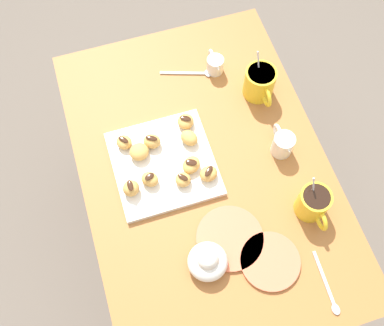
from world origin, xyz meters
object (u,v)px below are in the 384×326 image
(chocolate_sauce_pitcher, at_px, (215,64))
(beignet_7, at_px, (131,188))
(beignet_8, at_px, (186,121))
(dining_table, at_px, (204,187))
(coffee_mug_yellow_right, at_px, (313,203))
(saucer_coral_right, at_px, (270,261))
(coffee_mug_yellow_left, at_px, (260,82))
(ice_cream_bowl, at_px, (208,261))
(beignet_6, at_px, (139,152))
(beignet_1, at_px, (183,180))
(beignet_9, at_px, (208,174))
(pastry_plate_square, at_px, (164,164))
(beignet_5, at_px, (124,142))
(beignet_3, at_px, (152,141))
(saucer_coral_left, at_px, (230,238))
(beignet_4, at_px, (189,138))
(beignet_0, at_px, (150,180))
(beignet_2, at_px, (191,165))
(cream_pitcher_white, at_px, (283,144))

(chocolate_sauce_pitcher, relative_size, beignet_7, 2.03)
(beignet_8, bearing_deg, dining_table, 4.66)
(coffee_mug_yellow_right, distance_m, saucer_coral_right, 0.19)
(dining_table, bearing_deg, coffee_mug_yellow_left, 129.87)
(ice_cream_bowl, bearing_deg, dining_table, 163.38)
(beignet_6, height_order, beignet_7, beignet_7)
(beignet_1, bearing_deg, beignet_9, 86.81)
(beignet_1, height_order, beignet_8, same)
(pastry_plate_square, relative_size, beignet_7, 6.18)
(ice_cream_bowl, bearing_deg, chocolate_sauce_pitcher, 159.71)
(dining_table, xyz_separation_m, coffee_mug_yellow_right, (0.20, 0.23, 0.19))
(coffee_mug_yellow_right, height_order, beignet_5, coffee_mug_yellow_right)
(beignet_3, bearing_deg, ice_cream_bowl, 6.86)
(saucer_coral_left, bearing_deg, coffee_mug_yellow_left, 150.38)
(dining_table, relative_size, beignet_3, 21.00)
(beignet_6, bearing_deg, saucer_coral_right, 31.99)
(beignet_1, relative_size, beignet_6, 0.79)
(coffee_mug_yellow_right, bearing_deg, dining_table, -130.59)
(pastry_plate_square, height_order, beignet_5, beignet_5)
(beignet_4, height_order, beignet_8, beignet_4)
(chocolate_sauce_pitcher, distance_m, beignet_6, 0.37)
(dining_table, height_order, beignet_7, beignet_7)
(pastry_plate_square, xyz_separation_m, saucer_coral_right, (0.35, 0.19, -0.00))
(saucer_coral_left, bearing_deg, beignet_4, -176.28)
(pastry_plate_square, xyz_separation_m, coffee_mug_yellow_right, (0.25, 0.34, 0.04))
(ice_cream_bowl, height_order, chocolate_sauce_pitcher, ice_cream_bowl)
(beignet_6, bearing_deg, beignet_3, 116.33)
(beignet_5, bearing_deg, beignet_0, 16.62)
(dining_table, height_order, saucer_coral_left, saucer_coral_left)
(beignet_1, bearing_deg, beignet_3, -160.14)
(beignet_3, height_order, beignet_6, same)
(dining_table, xyz_separation_m, beignet_3, (-0.11, -0.12, 0.18))
(dining_table, height_order, coffee_mug_yellow_right, coffee_mug_yellow_right)
(saucer_coral_right, distance_m, beignet_6, 0.46)
(chocolate_sauce_pitcher, height_order, beignet_1, chocolate_sauce_pitcher)
(beignet_2, height_order, beignet_3, beignet_3)
(beignet_1, bearing_deg, cream_pitcher_white, 93.58)
(dining_table, bearing_deg, beignet_5, -123.70)
(saucer_coral_right, relative_size, beignet_1, 3.62)
(beignet_4, relative_size, beignet_7, 1.17)
(cream_pitcher_white, relative_size, beignet_3, 2.14)
(beignet_2, distance_m, beignet_3, 0.13)
(cream_pitcher_white, bearing_deg, pastry_plate_square, -99.23)
(beignet_0, bearing_deg, beignet_7, -80.55)
(beignet_7, bearing_deg, saucer_coral_right, 45.24)
(beignet_0, height_order, beignet_4, same)
(ice_cream_bowl, xyz_separation_m, chocolate_sauce_pitcher, (-0.57, 0.21, -0.00))
(beignet_4, height_order, beignet_9, beignet_4)
(beignet_9, bearing_deg, dining_table, 179.31)
(coffee_mug_yellow_right, bearing_deg, beignet_0, -116.79)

